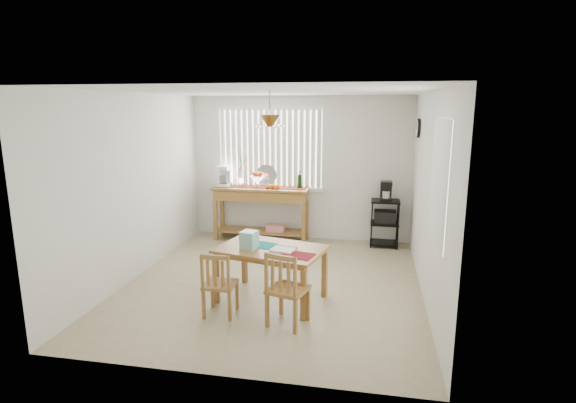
% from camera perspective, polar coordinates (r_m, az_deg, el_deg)
% --- Properties ---
extents(ground, '(4.00, 4.50, 0.01)m').
position_cam_1_polar(ground, '(6.38, -1.83, -10.30)').
color(ground, tan).
extents(room_shell, '(4.20, 4.70, 2.70)m').
position_cam_1_polar(room_shell, '(5.96, -1.88, 5.01)').
color(room_shell, silver).
rests_on(room_shell, ground).
extents(sideboard, '(1.73, 0.49, 0.98)m').
position_cam_1_polar(sideboard, '(8.16, -3.37, 0.11)').
color(sideboard, olive).
rests_on(sideboard, ground).
extents(sideboard_items, '(1.65, 0.41, 0.75)m').
position_cam_1_polar(sideboard_items, '(8.18, -5.35, 2.92)').
color(sideboard_items, maroon).
rests_on(sideboard_items, sideboard).
extents(wire_cart, '(0.48, 0.39, 0.82)m').
position_cam_1_polar(wire_cart, '(8.00, 12.19, -2.15)').
color(wire_cart, black).
rests_on(wire_cart, ground).
extents(cart_items, '(0.19, 0.23, 0.34)m').
position_cam_1_polar(cart_items, '(7.90, 12.34, 1.27)').
color(cart_items, black).
rests_on(cart_items, wire_cart).
extents(dining_table, '(1.44, 1.10, 0.69)m').
position_cam_1_polar(dining_table, '(5.65, -2.17, -6.64)').
color(dining_table, olive).
rests_on(dining_table, ground).
extents(table_items, '(0.98, 0.67, 0.22)m').
position_cam_1_polar(table_items, '(5.56, -3.85, -5.22)').
color(table_items, '#157772').
rests_on(table_items, dining_table).
extents(chair_left, '(0.37, 0.37, 0.79)m').
position_cam_1_polar(chair_left, '(5.37, -8.73, -10.37)').
color(chair_left, olive).
rests_on(chair_left, ground).
extents(chair_right, '(0.50, 0.50, 0.87)m').
position_cam_1_polar(chair_right, '(5.07, -0.21, -11.12)').
color(chair_right, olive).
rests_on(chair_right, ground).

